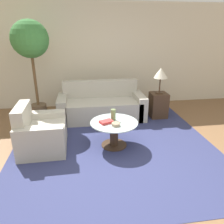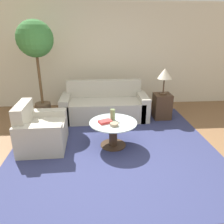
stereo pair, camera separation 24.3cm
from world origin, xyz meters
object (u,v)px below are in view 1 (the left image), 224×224
object	(u,v)px
coffee_table	(114,131)
bowl	(116,124)
vase	(113,115)
table_lamp	(161,74)
book_stack	(106,122)
sofa_main	(101,106)
armchair	(39,134)
potted_plant	(31,46)

from	to	relation	value
coffee_table	bowl	xyz separation A→B (m)	(0.00, -0.16, 0.19)
vase	bowl	bearing A→B (deg)	-89.14
table_lamp	bowl	size ratio (longest dim) A/B	4.09
table_lamp	book_stack	world-z (taller)	table_lamp
book_stack	vase	bearing A→B (deg)	17.20
sofa_main	vase	bearing A→B (deg)	-86.14
vase	book_stack	distance (m)	0.20
armchair	book_stack	distance (m)	1.17
potted_plant	bowl	xyz separation A→B (m)	(1.52, -1.60, -1.14)
vase	bowl	distance (m)	0.26
table_lamp	potted_plant	bearing A→B (deg)	175.15
vase	book_stack	bearing A→B (deg)	-140.24
vase	book_stack	size ratio (longest dim) A/B	0.78
potted_plant	vase	distance (m)	2.29
armchair	sofa_main	bearing A→B (deg)	-44.17
armchair	coffee_table	world-z (taller)	armchair
armchair	potted_plant	distance (m)	1.93
sofa_main	vase	size ratio (longest dim) A/B	9.81
coffee_table	book_stack	xyz separation A→B (m)	(-0.14, -0.02, 0.19)
table_lamp	bowl	world-z (taller)	table_lamp
table_lamp	book_stack	distance (m)	1.93
coffee_table	vase	distance (m)	0.28
sofa_main	book_stack	world-z (taller)	sofa_main
coffee_table	table_lamp	size ratio (longest dim) A/B	1.43
sofa_main	book_stack	distance (m)	1.40
coffee_table	bowl	bearing A→B (deg)	-88.90
table_lamp	vase	distance (m)	1.73
armchair	coffee_table	size ratio (longest dim) A/B	1.10
table_lamp	bowl	distance (m)	1.92
armchair	vase	size ratio (longest dim) A/B	4.59
sofa_main	bowl	world-z (taller)	sofa_main
vase	bowl	xyz separation A→B (m)	(0.00, -0.25, -0.07)
sofa_main	armchair	size ratio (longest dim) A/B	2.14
sofa_main	armchair	world-z (taller)	sofa_main
bowl	vase	bearing A→B (deg)	90.86
potted_plant	bowl	distance (m)	2.48
armchair	potted_plant	world-z (taller)	potted_plant
sofa_main	bowl	size ratio (longest dim) A/B	13.76
vase	book_stack	xyz separation A→B (m)	(-0.14, -0.12, -0.08)
vase	bowl	size ratio (longest dim) A/B	1.40
coffee_table	potted_plant	world-z (taller)	potted_plant
coffee_table	bowl	world-z (taller)	bowl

